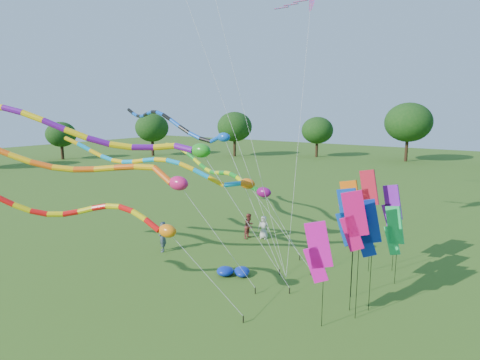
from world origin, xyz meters
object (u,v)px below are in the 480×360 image
Objects in this scene: blue_nylon_heap at (235,271)px; person_c at (249,226)px; tube_kite_orange at (69,161)px; person_a at (264,227)px; tube_kite_red at (91,213)px; person_b at (162,237)px.

person_c is at bearing 115.96° from blue_nylon_heap.
tube_kite_orange is 10.80× the size of blue_nylon_heap.
person_a is at bearing 107.01° from blue_nylon_heap.
person_b is (-2.58, 6.54, -3.26)m from tube_kite_red.
tube_kite_orange is 10.57× the size of person_a.
tube_kite_orange is at bearing 134.91° from tube_kite_red.
person_b is at bearing 88.32° from tube_kite_red.
tube_kite_orange is at bearing 159.26° from person_c.
blue_nylon_heap is 5.61m from person_b.
person_b is (-5.55, 0.40, 0.70)m from blue_nylon_heap.
blue_nylon_heap is at bearing 14.35° from tube_kite_orange.
tube_kite_orange is 9.76m from blue_nylon_heap.
tube_kite_red is 12.49m from person_a.
blue_nylon_heap is 6.03m from person_c.
person_c is at bearing -165.47° from person_a.
person_a is at bearing -64.11° from person_c.
person_a is at bearing 43.94° from tube_kite_orange.
person_c reaches higher than blue_nylon_heap.
person_a is at bearing 61.11° from tube_kite_red.
tube_kite_orange is 8.92× the size of person_b.
person_a is 0.95m from person_c.
tube_kite_red is at bearing 177.22° from person_c.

